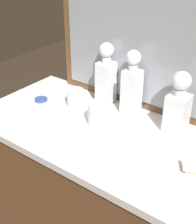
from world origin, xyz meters
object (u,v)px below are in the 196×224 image
object	(u,v)px
crystal_decanter_far_left	(132,88)
crystal_decanter_left	(106,79)
crystal_tumbler_center	(75,98)
crystal_tumbler_front	(97,114)
porcelain_dish	(41,100)
crystal_decanter_far_right	(178,108)

from	to	relation	value
crystal_decanter_far_left	crystal_decanter_left	size ratio (longest dim) A/B	1.00
crystal_decanter_far_left	crystal_tumbler_center	size ratio (longest dim) A/B	3.61
crystal_tumbler_front	crystal_tumbler_center	xyz separation A→B (m)	(-0.19, 0.08, -0.01)
crystal_decanter_left	crystal_tumbler_center	xyz separation A→B (m)	(-0.10, -0.12, -0.09)
crystal_decanter_far_left	crystal_decanter_left	bearing A→B (deg)	174.51
crystal_decanter_left	porcelain_dish	xyz separation A→B (m)	(-0.27, -0.19, -0.12)
crystal_decanter_far_left	crystal_decanter_left	distance (m)	0.16
crystal_decanter_far_right	porcelain_dish	distance (m)	0.69
crystal_decanter_left	porcelain_dish	size ratio (longest dim) A/B	4.67
crystal_decanter_far_left	crystal_tumbler_front	xyz separation A→B (m)	(-0.06, -0.18, -0.08)
crystal_decanter_far_right	crystal_tumbler_center	xyz separation A→B (m)	(-0.49, -0.08, -0.07)
crystal_decanter_far_right	porcelain_dish	size ratio (longest dim) A/B	4.16
crystal_tumbler_center	crystal_decanter_left	bearing A→B (deg)	50.87
crystal_decanter_far_left	crystal_tumbler_center	xyz separation A→B (m)	(-0.25, -0.11, -0.09)
crystal_tumbler_front	crystal_tumbler_center	size ratio (longest dim) A/B	1.25
crystal_tumbler_center	crystal_decanter_far_right	bearing A→B (deg)	9.45
crystal_decanter_far_left	crystal_tumbler_front	bearing A→B (deg)	-109.60
crystal_decanter_far_left	crystal_decanter_far_right	xyz separation A→B (m)	(0.24, -0.02, -0.01)
crystal_tumbler_center	crystal_decanter_far_left	bearing A→B (deg)	22.61
crystal_decanter_far_left	porcelain_dish	xyz separation A→B (m)	(-0.43, -0.17, -0.12)
crystal_decanter_far_right	crystal_tumbler_front	world-z (taller)	crystal_decanter_far_right
crystal_tumbler_front	crystal_decanter_far_right	bearing A→B (deg)	27.55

